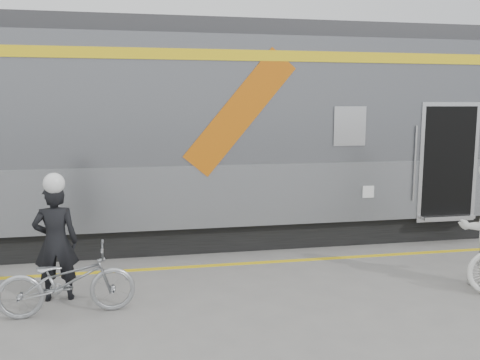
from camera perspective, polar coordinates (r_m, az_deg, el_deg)
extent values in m
plane|color=slate|center=(6.73, 7.73, -14.61)|extent=(90.00, 90.00, 0.00)
cube|color=black|center=(10.89, 7.79, -4.23)|extent=(24.00, 2.70, 0.50)
cube|color=#9EA0A5|center=(10.75, 7.87, -0.07)|extent=(24.00, 3.00, 1.10)
cube|color=slate|center=(10.63, 8.05, 8.76)|extent=(24.00, 3.00, 2.20)
cube|color=#38383A|center=(10.71, 8.20, 15.46)|extent=(24.00, 2.64, 0.30)
cube|color=yellow|center=(9.25, 11.28, 13.39)|extent=(24.00, 0.02, 0.18)
cube|color=#C05B0B|center=(8.70, -0.04, 7.61)|extent=(1.96, 0.01, 2.19)
cube|color=black|center=(9.30, 12.21, 5.93)|extent=(0.55, 0.02, 0.65)
cube|color=black|center=(10.48, 21.75, 1.94)|extent=(1.05, 0.45, 2.10)
cube|color=silver|center=(10.30, 22.38, 1.81)|extent=(1.20, 0.02, 2.25)
cylinder|color=silver|center=(9.92, 19.05, 1.75)|extent=(0.04, 0.04, 1.40)
cube|color=silver|center=(10.43, 22.18, -3.85)|extent=(1.05, 0.25, 0.06)
cube|color=silver|center=(9.58, 14.20, -1.29)|extent=(0.22, 0.01, 0.22)
cube|color=yellow|center=(8.67, 3.12, -9.19)|extent=(24.00, 0.12, 0.01)
imported|color=black|center=(7.30, -19.99, -6.60)|extent=(0.61, 0.42, 1.60)
imported|color=#9DA0A5|center=(6.85, -18.87, -10.66)|extent=(1.71, 0.69, 0.88)
sphere|color=white|center=(7.12, -20.37, 0.70)|extent=(0.28, 0.28, 0.28)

